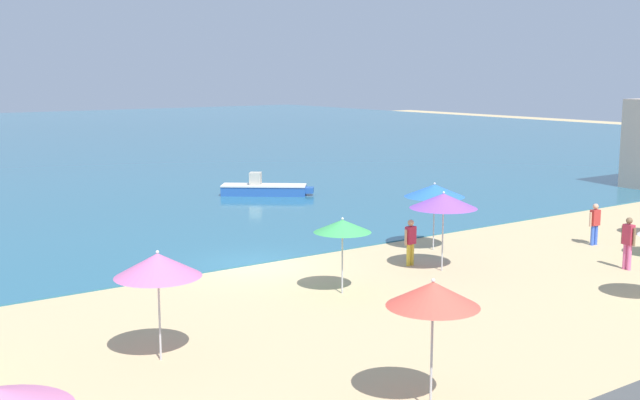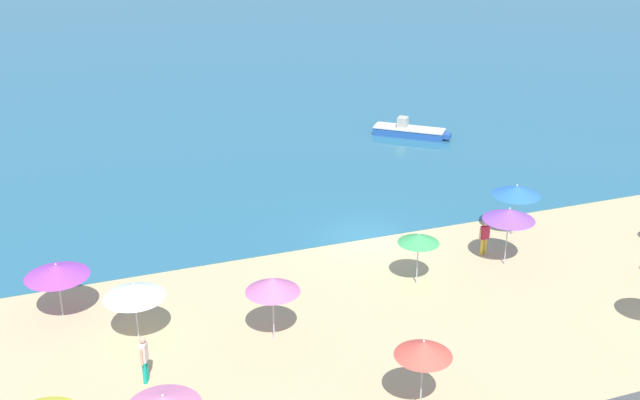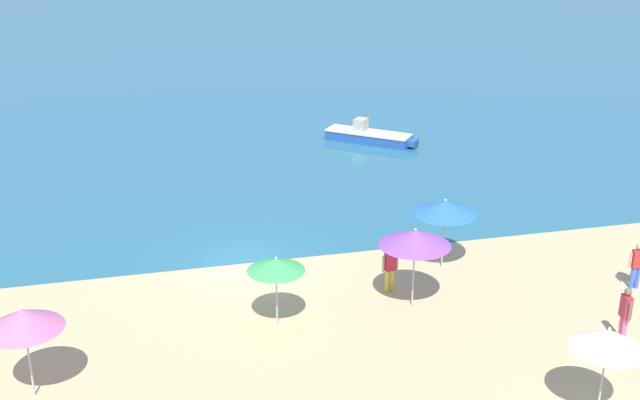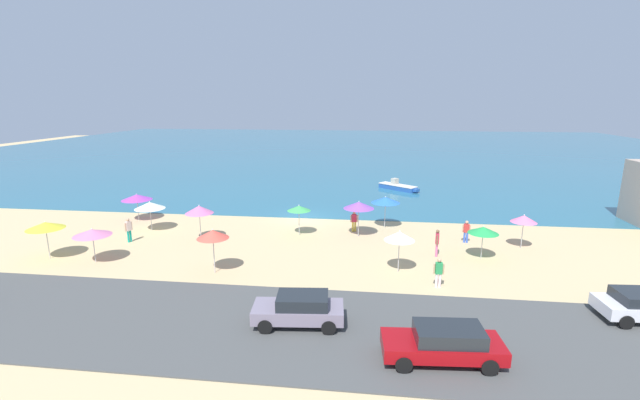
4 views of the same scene
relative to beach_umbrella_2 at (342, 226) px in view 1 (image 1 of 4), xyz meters
The scene contains 10 objects.
ground_plane 5.08m from the beach_umbrella_2, 94.14° to the left, with size 160.00×160.00×0.00m, color tan.
beach_umbrella_2 is the anchor object (origin of this frame).
beach_umbrella_4 7.17m from the beach_umbrella_2, 163.65° to the right, with size 2.01×2.01×2.62m.
beach_umbrella_8 4.44m from the beach_umbrella_2, ahead, with size 2.27×2.27×2.71m.
beach_umbrella_9 8.56m from the beach_umbrella_2, 115.65° to the right, with size 1.85×1.85×2.69m.
beach_umbrella_10 6.98m from the beach_umbrella_2, 23.05° to the left, with size 2.25×2.25×2.56m.
bather_1 12.12m from the beach_umbrella_2, ahead, with size 0.57×0.27×1.62m.
bather_2 4.44m from the beach_umbrella_2, 19.19° to the left, with size 0.57×0.26×1.62m.
bather_3 10.23m from the beach_umbrella_2, 19.12° to the right, with size 0.26×0.57×1.80m.
skiff_nearshore 19.56m from the beach_umbrella_2, 64.92° to the left, with size 4.45×3.87×1.22m.
Camera 1 is at (-14.01, -23.27, 6.66)m, focal length 45.00 mm.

